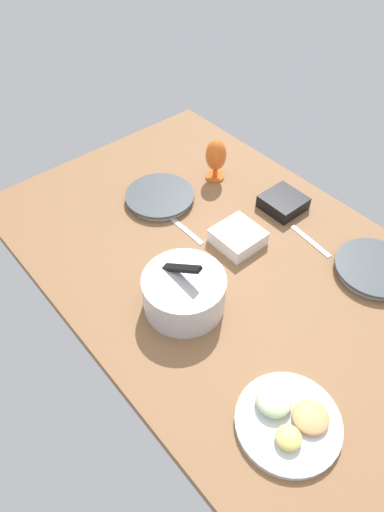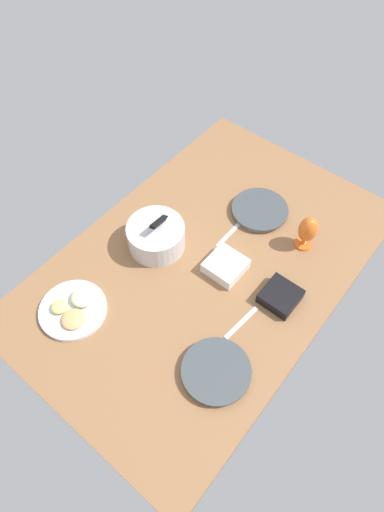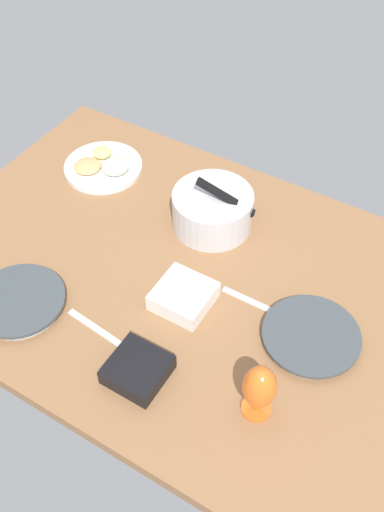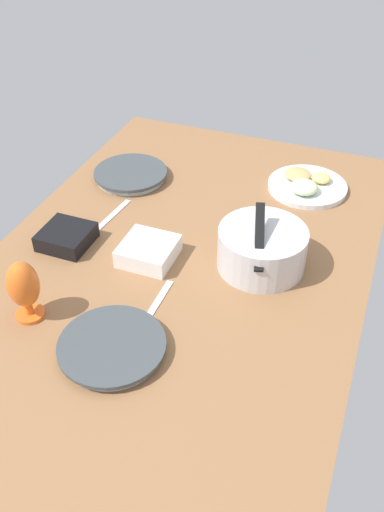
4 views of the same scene
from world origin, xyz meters
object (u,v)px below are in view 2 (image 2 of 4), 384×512
at_px(hurricane_glass_orange, 308,230).
at_px(fruit_platter, 74,308).
at_px(dinner_plate_left, 216,371).
at_px(square_bowl_white, 226,265).
at_px(mixing_bowl, 156,236).
at_px(dinner_plate_right, 260,210).
at_px(square_bowl_black, 281,296).

bearing_deg(hurricane_glass_orange, fruit_platter, 148.13).
relative_size(dinner_plate_left, square_bowl_white, 1.70).
height_order(dinner_plate_left, fruit_platter, fruit_platter).
bearing_deg(fruit_platter, mixing_bowl, -4.57).
xyz_separation_m(dinner_plate_right, hurricane_glass_orange, (-0.03, -0.25, 0.08)).
bearing_deg(square_bowl_black, mixing_bowl, 100.85).
distance_m(hurricane_glass_orange, square_bowl_white, 0.37).
bearing_deg(dinner_plate_left, square_bowl_white, 32.50).
distance_m(mixing_bowl, square_bowl_black, 0.56).
distance_m(dinner_plate_left, dinner_plate_right, 0.78).
bearing_deg(mixing_bowl, square_bowl_white, -74.58).
relative_size(hurricane_glass_orange, square_bowl_white, 1.14).
height_order(dinner_plate_right, square_bowl_black, square_bowl_black).
bearing_deg(fruit_platter, square_bowl_black, -47.16).
distance_m(mixing_bowl, square_bowl_white, 0.32).
height_order(square_bowl_white, square_bowl_black, square_bowl_white).
relative_size(square_bowl_white, square_bowl_black, 1.06).
xyz_separation_m(dinner_plate_left, dinner_plate_right, (0.72, 0.30, -0.00)).
relative_size(dinner_plate_left, dinner_plate_right, 0.98).
relative_size(hurricane_glass_orange, square_bowl_black, 1.22).
xyz_separation_m(mixing_bowl, fruit_platter, (-0.44, 0.04, -0.05)).
relative_size(dinner_plate_right, hurricane_glass_orange, 1.52).
xyz_separation_m(mixing_bowl, hurricane_glass_orange, (0.40, -0.48, 0.03)).
relative_size(mixing_bowl, fruit_platter, 0.96).
xyz_separation_m(dinner_plate_left, hurricane_glass_orange, (0.69, 0.06, 0.08)).
xyz_separation_m(dinner_plate_right, fruit_platter, (-0.87, 0.27, 0.00)).
bearing_deg(square_bowl_white, mixing_bowl, 105.42).
height_order(dinner_plate_left, dinner_plate_right, dinner_plate_left).
relative_size(dinner_plate_right, fruit_platter, 0.97).
relative_size(dinner_plate_left, hurricane_glass_orange, 1.48).
height_order(fruit_platter, square_bowl_black, fruit_platter).
xyz_separation_m(dinner_plate_left, square_bowl_black, (0.40, -0.01, 0.01)).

